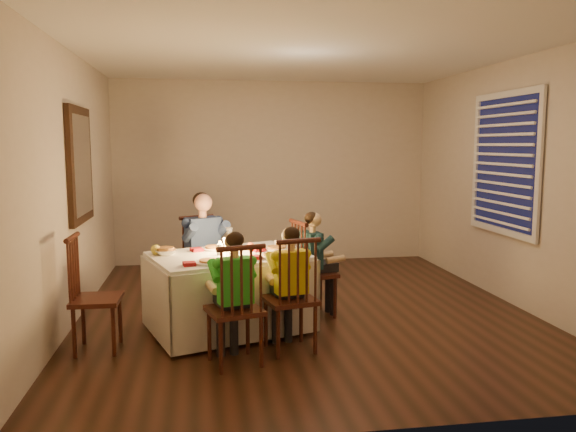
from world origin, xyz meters
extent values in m
plane|color=black|center=(0.00, 0.00, 0.00)|extent=(5.00, 5.00, 0.00)
cube|color=beige|center=(-2.25, 0.00, 1.30)|extent=(0.02, 5.00, 2.60)
cube|color=beige|center=(2.25, 0.00, 1.30)|extent=(0.02, 5.00, 2.60)
cube|color=beige|center=(0.00, 2.50, 1.30)|extent=(4.50, 0.02, 2.60)
plane|color=white|center=(0.00, 0.00, 2.60)|extent=(5.00, 5.00, 0.00)
cube|color=silver|center=(-0.80, -0.51, 0.69)|extent=(1.56, 1.32, 0.04)
cube|color=silver|center=(-0.95, -0.05, 0.36)|extent=(1.30, 0.45, 0.65)
cube|color=silver|center=(-0.65, -0.97, 0.36)|extent=(1.30, 0.45, 0.65)
cube|color=silver|center=(-0.16, -0.30, 0.36)|extent=(0.33, 0.94, 0.65)
cube|color=silver|center=(-1.44, -0.72, 0.36)|extent=(0.33, 0.94, 0.65)
cylinder|color=white|center=(-0.91, -0.27, 0.72)|extent=(0.33, 0.33, 0.02)
cylinder|color=white|center=(-0.97, -0.89, 0.72)|extent=(0.33, 0.33, 0.02)
cylinder|color=white|center=(-0.41, -0.71, 0.72)|extent=(0.33, 0.33, 0.02)
cylinder|color=white|center=(-0.33, -0.36, 0.72)|extent=(0.33, 0.33, 0.02)
cylinder|color=white|center=(-0.87, -0.53, 0.76)|extent=(0.06, 0.06, 0.10)
cylinder|color=white|center=(-0.73, -0.49, 0.76)|extent=(0.06, 0.06, 0.10)
sphere|color=yellow|center=(-1.45, -0.43, 0.76)|extent=(0.09, 0.09, 0.09)
sphere|color=#DB4712|center=(-0.58, -0.39, 0.75)|extent=(0.08, 0.08, 0.08)
imported|color=white|center=(-1.36, -0.45, 0.74)|extent=(0.24, 0.24, 0.05)
cube|color=black|center=(-2.22, 0.30, 1.50)|extent=(0.05, 0.95, 1.15)
cube|color=white|center=(-2.19, 0.30, 1.50)|extent=(0.01, 0.78, 0.98)
cube|color=#0D1137|center=(2.23, 0.10, 1.50)|extent=(0.01, 1.20, 1.40)
cube|color=white|center=(2.21, 0.10, 1.50)|extent=(0.03, 1.34, 1.54)
camera|label=1|loc=(-1.03, -5.55, 1.70)|focal=35.00mm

